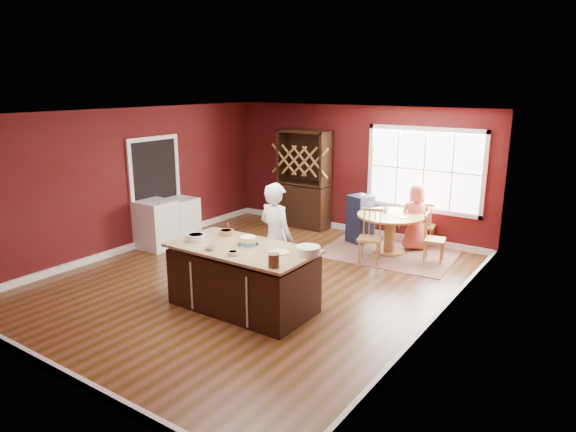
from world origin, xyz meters
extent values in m
plane|color=brown|center=(0.00, 0.00, 0.00)|extent=(7.00, 7.00, 0.00)
plane|color=white|center=(0.00, 0.00, 2.70)|extent=(7.00, 7.00, 0.00)
plane|color=#461315|center=(0.00, 3.50, 1.35)|extent=(6.00, 0.00, 6.00)
plane|color=#461315|center=(0.00, -3.50, 1.35)|extent=(6.00, 0.00, 6.00)
plane|color=#461315|center=(-3.00, 0.00, 1.35)|extent=(0.00, 7.00, 7.00)
plane|color=#461315|center=(3.00, 0.00, 1.35)|extent=(0.00, 7.00, 7.00)
cube|color=black|center=(0.51, -0.92, 0.41)|extent=(2.01, 1.01, 0.83)
cube|color=tan|center=(0.51, -0.92, 0.90)|extent=(2.09, 1.09, 0.04)
cylinder|color=brown|center=(1.23, 2.57, 0.02)|extent=(0.58, 0.58, 0.04)
cylinder|color=brown|center=(1.23, 2.57, 0.35)|extent=(0.21, 0.21, 0.67)
cylinder|color=brown|center=(1.23, 2.57, 0.73)|extent=(1.25, 1.25, 0.04)
imported|color=white|center=(0.52, -0.13, 0.85)|extent=(0.68, 0.50, 1.71)
cylinder|color=silver|center=(-0.20, -1.10, 0.97)|extent=(0.27, 0.27, 0.10)
cylinder|color=olive|center=(-0.04, -0.62, 0.96)|extent=(0.22, 0.22, 0.08)
cylinder|color=silver|center=(0.24, -1.28, 0.95)|extent=(0.15, 0.15, 0.06)
cylinder|color=beige|center=(0.65, -1.28, 0.95)|extent=(0.15, 0.15, 0.06)
cylinder|color=silver|center=(0.94, -0.99, 0.99)|extent=(0.07, 0.07, 0.14)
cylinder|color=#FFE7B4|center=(1.11, -0.84, 0.93)|extent=(0.27, 0.27, 0.02)
cylinder|color=silver|center=(1.45, -0.68, 0.98)|extent=(0.33, 0.33, 0.11)
cylinder|color=brown|center=(1.36, -1.33, 1.01)|extent=(0.14, 0.14, 0.17)
cube|color=brown|center=(1.23, 2.57, 0.01)|extent=(2.55, 2.04, 0.01)
imported|color=#CA5749|center=(1.55, 3.04, 0.64)|extent=(0.75, 0.69, 1.28)
cylinder|color=beige|center=(1.52, 2.48, 0.76)|extent=(0.19, 0.19, 0.01)
imported|color=white|center=(1.07, 2.68, 0.80)|extent=(0.12, 0.12, 0.09)
cube|color=#3A2211|center=(-1.13, 3.22, 1.08)|extent=(1.18, 0.49, 2.16)
cube|color=silver|center=(-2.64, 0.28, 0.47)|extent=(0.65, 0.63, 0.94)
cube|color=white|center=(-2.64, 0.92, 0.44)|extent=(0.60, 0.58, 0.87)
camera|label=1|loc=(4.91, -6.19, 3.14)|focal=32.00mm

